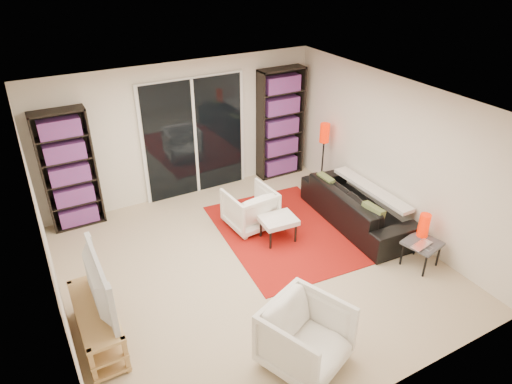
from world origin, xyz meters
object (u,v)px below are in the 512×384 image
bookshelf_right (281,124)px  side_table (422,245)px  bookshelf_left (69,171)px  floor_lamp (324,140)px  tv_stand (98,324)px  sofa (357,206)px  armchair_front (306,337)px  armchair_back (250,208)px  ottoman (278,221)px

bookshelf_right → side_table: bookshelf_right is taller
bookshelf_left → side_table: bookshelf_left is taller
floor_lamp → bookshelf_left: bearing=168.2°
tv_stand → sofa: sofa is taller
bookshelf_left → armchair_front: (1.66, -4.13, -0.59)m
bookshelf_left → armchair_front: 4.49m
armchair_back → side_table: (1.65, -2.08, 0.02)m
bookshelf_right → ottoman: size_ratio=3.70×
bookshelf_left → side_table: size_ratio=3.59×
armchair_back → armchair_front: size_ratio=0.87×
bookshelf_right → ottoman: (-1.22, -1.97, -0.71)m
bookshelf_right → armchair_back: 2.13m
bookshelf_left → bookshelf_right: bearing=-0.0°
sofa → armchair_back: 1.75m
bookshelf_left → tv_stand: bookshelf_left is taller
bookshelf_right → floor_lamp: (0.38, -0.88, -0.09)m
bookshelf_left → bookshelf_right: bookshelf_right is taller
side_table → bookshelf_right: bearing=93.7°
bookshelf_right → tv_stand: size_ratio=1.66×
sofa → armchair_front: 3.07m
sofa → side_table: bearing=-173.8°
ottoman → floor_lamp: size_ratio=0.45×
armchair_back → side_table: armchair_back is taller
armchair_front → floor_lamp: floor_lamp is taller
ottoman → side_table: (1.45, -1.52, 0.01)m
side_table → floor_lamp: (0.15, 2.60, 0.60)m
bookshelf_left → bookshelf_right: (3.85, -0.00, 0.07)m
bookshelf_right → armchair_back: size_ratio=2.87×
bookshelf_left → bookshelf_right: 3.85m
tv_stand → armchair_back: (2.69, 1.31, 0.07)m
armchair_front → floor_lamp: (2.57, 3.25, 0.57)m
armchair_back → ottoman: armchair_back is taller
ottoman → bookshelf_right: bearing=58.1°
bookshelf_left → ottoman: bearing=-36.9°
bookshelf_left → ottoman: (2.63, -1.97, -0.63)m
bookshelf_right → armchair_front: size_ratio=2.50×
tv_stand → side_table: 4.40m
sofa → floor_lamp: size_ratio=1.71×
side_table → bookshelf_left: bearing=139.5°
bookshelf_right → floor_lamp: bookshelf_right is taller
sofa → ottoman: 1.40m
armchair_back → floor_lamp: 1.98m
tv_stand → floor_lamp: bearing=22.3°
sofa → armchair_back: armchair_back is taller
armchair_front → side_table: bearing=-7.1°
bookshelf_right → ottoman: 2.42m
ottoman → side_table: size_ratio=1.04×
tv_stand → side_table: size_ratio=2.33×
armchair_back → floor_lamp: (1.80, 0.53, 0.62)m
tv_stand → sofa: (4.26, 0.56, 0.05)m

